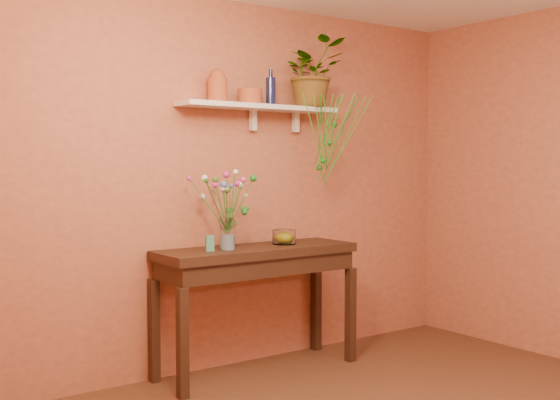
% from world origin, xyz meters
% --- Properties ---
extents(room, '(4.04, 4.04, 2.70)m').
position_xyz_m(room, '(0.00, 0.00, 1.35)').
color(room, '#57301D').
rests_on(room, ground).
extents(sideboard, '(1.49, 0.48, 0.91)m').
position_xyz_m(sideboard, '(-0.07, 1.74, 0.78)').
color(sideboard, '#351E11').
rests_on(sideboard, ground).
extents(wall_shelf, '(1.30, 0.24, 0.19)m').
position_xyz_m(wall_shelf, '(0.06, 1.87, 1.92)').
color(wall_shelf, white).
rests_on(wall_shelf, room).
extents(terracotta_jug, '(0.18, 0.18, 0.24)m').
position_xyz_m(terracotta_jug, '(-0.30, 1.89, 2.05)').
color(terracotta_jug, '#AE4F31').
rests_on(terracotta_jug, wall_shelf).
extents(terracotta_pot, '(0.19, 0.19, 0.11)m').
position_xyz_m(terracotta_pot, '(-0.04, 1.87, 1.99)').
color(terracotta_pot, '#AE4F31').
rests_on(terracotta_pot, wall_shelf).
extents(blue_bottle, '(0.08, 0.08, 0.26)m').
position_xyz_m(blue_bottle, '(0.13, 1.84, 2.04)').
color(blue_bottle, '#11163B').
rests_on(blue_bottle, wall_shelf).
extents(spider_plant, '(0.53, 0.47, 0.53)m').
position_xyz_m(spider_plant, '(0.52, 1.84, 2.20)').
color(spider_plant, '#1C681C').
rests_on(spider_plant, wall_shelf).
extents(plant_fronds, '(0.57, 0.39, 0.68)m').
position_xyz_m(plant_fronds, '(0.55, 1.67, 1.69)').
color(plant_fronds, '#1C681C').
rests_on(plant_fronds, wall_shelf).
extents(glass_vase, '(0.11, 0.11, 0.22)m').
position_xyz_m(glass_vase, '(-0.33, 1.72, 1.00)').
color(glass_vase, white).
rests_on(glass_vase, sideboard).
extents(bouquet, '(0.44, 0.37, 0.45)m').
position_xyz_m(bouquet, '(-0.32, 1.72, 1.30)').
color(bouquet, '#386B28').
rests_on(bouquet, glass_vase).
extents(glass_bowl, '(0.18, 0.18, 0.11)m').
position_xyz_m(glass_bowl, '(0.19, 1.76, 0.96)').
color(glass_bowl, white).
rests_on(glass_bowl, sideboard).
extents(lemon, '(0.09, 0.09, 0.09)m').
position_xyz_m(lemon, '(0.20, 1.78, 0.96)').
color(lemon, yellow).
rests_on(lemon, glass_bowl).
extents(carton, '(0.06, 0.06, 0.11)m').
position_xyz_m(carton, '(-0.47, 1.72, 0.96)').
color(carton, '#296C7B').
rests_on(carton, sideboard).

